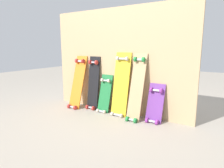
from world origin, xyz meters
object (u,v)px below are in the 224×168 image
(skateboard_yellow, at_px, (121,87))
(skateboard_natural, at_px, (136,90))
(skateboard_green, at_px, (105,96))
(skateboard_purple, at_px, (155,106))
(skateboard_orange, at_px, (78,84))
(skateboard_black, at_px, (93,85))

(skateboard_yellow, relative_size, skateboard_natural, 1.01)
(skateboard_green, xyz_separation_m, skateboard_natural, (0.54, -0.04, 0.17))
(skateboard_yellow, xyz_separation_m, skateboard_purple, (0.51, 0.00, -0.19))
(skateboard_purple, bearing_deg, skateboard_natural, -170.30)
(skateboard_orange, xyz_separation_m, skateboard_natural, (1.03, 0.01, 0.03))
(skateboard_black, xyz_separation_m, skateboard_green, (0.23, -0.02, -0.14))
(skateboard_green, height_order, skateboard_natural, skateboard_natural)
(skateboard_natural, distance_m, skateboard_purple, 0.31)
(skateboard_green, relative_size, skateboard_yellow, 0.65)
(skateboard_green, xyz_separation_m, skateboard_purple, (0.79, 0.00, -0.02))
(skateboard_orange, distance_m, skateboard_natural, 1.03)
(skateboard_black, relative_size, skateboard_green, 1.41)
(skateboard_yellow, height_order, skateboard_purple, skateboard_yellow)
(skateboard_green, distance_m, skateboard_yellow, 0.33)
(skateboard_black, bearing_deg, skateboard_orange, -164.92)
(skateboard_orange, xyz_separation_m, skateboard_yellow, (0.77, 0.05, 0.03))
(skateboard_purple, bearing_deg, skateboard_black, 178.82)
(skateboard_orange, height_order, skateboard_purple, skateboard_orange)
(skateboard_orange, height_order, skateboard_green, skateboard_orange)
(skateboard_black, distance_m, skateboard_purple, 1.03)
(skateboard_natural, bearing_deg, skateboard_purple, 9.70)
(skateboard_natural, bearing_deg, skateboard_yellow, 171.35)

